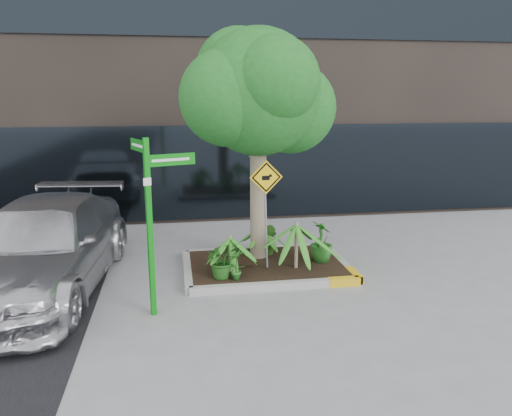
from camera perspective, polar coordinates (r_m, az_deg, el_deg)
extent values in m
plane|color=gray|center=(10.03, 0.30, -7.70)|extent=(80.00, 80.00, 0.00)
cube|color=#9E9E99|center=(11.34, 0.12, -4.84)|extent=(3.20, 0.15, 0.15)
cube|color=#9E9E99|center=(9.31, 2.37, -8.90)|extent=(3.20, 0.15, 0.15)
cube|color=#9E9E99|center=(10.17, -7.85, -7.10)|extent=(0.15, 2.20, 0.15)
cube|color=#9E9E99|center=(10.71, 9.62, -6.11)|extent=(0.15, 2.20, 0.15)
cube|color=gold|center=(9.64, 10.04, -8.31)|extent=(0.60, 0.17, 0.15)
cube|color=black|center=(10.30, 1.13, -6.43)|extent=(3.05, 2.05, 0.06)
cylinder|color=gray|center=(10.32, 0.25, 1.96)|extent=(0.34, 0.34, 3.14)
cylinder|color=gray|center=(10.18, 0.84, 8.36)|extent=(0.60, 0.17, 1.02)
sphere|color=#1B5E1D|center=(10.13, 0.26, 13.09)|extent=(2.52, 2.52, 2.52)
sphere|color=#1B5E1D|center=(10.59, 3.97, 11.35)|extent=(1.89, 1.89, 1.89)
sphere|color=#1B5E1D|center=(9.83, -3.23, 12.46)|extent=(1.89, 1.89, 1.89)
sphere|color=#1B5E1D|center=(9.55, 2.19, 14.35)|extent=(1.68, 1.68, 1.68)
sphere|color=#1B5E1D|center=(10.61, -1.96, 15.34)|extent=(1.78, 1.78, 1.78)
cylinder|color=gray|center=(9.90, 4.63, -4.21)|extent=(0.07, 0.07, 0.95)
cylinder|color=gray|center=(9.72, -2.96, -5.18)|extent=(0.07, 0.07, 0.74)
cylinder|color=gray|center=(10.85, 0.65, -3.54)|extent=(0.07, 0.07, 0.62)
imported|color=silver|center=(9.91, -23.21, -4.12)|extent=(2.85, 5.78, 1.62)
imported|color=#1F5618|center=(9.41, -3.88, -5.90)|extent=(0.82, 0.82, 0.70)
imported|color=#24641E|center=(10.36, 7.50, -3.80)|extent=(0.59, 0.59, 0.85)
imported|color=#236A20|center=(9.30, -2.24, -6.47)|extent=(0.43, 0.43, 0.60)
imported|color=#295E1B|center=(10.71, 1.52, -3.51)|extent=(0.53, 0.53, 0.71)
cube|color=#0B8312|center=(8.05, -12.04, -2.42)|extent=(0.11, 0.11, 2.89)
cube|color=#0B8312|center=(7.96, -9.71, 5.46)|extent=(0.76, 0.30, 0.19)
cube|color=#0B8312|center=(8.18, -13.30, 6.96)|extent=(0.30, 0.76, 0.19)
cube|color=white|center=(7.94, -9.71, 5.45)|extent=(0.58, 0.22, 0.04)
cube|color=white|center=(8.19, -13.41, 6.96)|extent=(0.22, 0.58, 0.04)
cube|color=white|center=(7.83, -12.32, 2.95)|extent=(0.12, 0.05, 0.12)
cylinder|color=slate|center=(9.82, 1.13, -1.22)|extent=(0.07, 0.29, 1.96)
cube|color=yellow|center=(9.63, 1.17, 3.54)|extent=(0.66, 0.07, 0.66)
cube|color=black|center=(9.62, 1.18, 3.53)|extent=(0.58, 0.05, 0.59)
cube|color=yellow|center=(9.61, 1.19, 3.52)|extent=(0.50, 0.05, 0.50)
cube|color=black|center=(9.61, 1.13, 3.45)|extent=(0.16, 0.02, 0.09)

